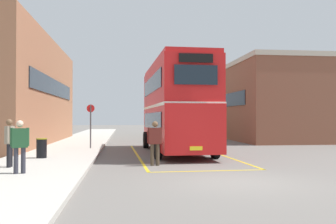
# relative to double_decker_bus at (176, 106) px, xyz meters

# --- Properties ---
(ground_plane) EXTENTS (135.60, 135.60, 0.00)m
(ground_plane) POSITION_rel_double_decker_bus_xyz_m (0.53, 5.36, -2.51)
(ground_plane) COLOR #66605B
(sidewalk_left) EXTENTS (4.00, 57.60, 0.14)m
(sidewalk_left) POSITION_rel_double_decker_bus_xyz_m (-5.97, 7.76, -2.44)
(sidewalk_left) COLOR #B2ADA3
(sidewalk_left) RESTS_ON ground
(brick_building_left) EXTENTS (5.37, 18.29, 7.20)m
(brick_building_left) POSITION_rel_double_decker_bus_xyz_m (-10.22, 6.86, 1.09)
(brick_building_left) COLOR #9E6647
(brick_building_left) RESTS_ON ground
(depot_building_right) EXTENTS (8.51, 18.05, 6.44)m
(depot_building_right) POSITION_rel_double_decker_bus_xyz_m (10.22, 13.21, 0.71)
(depot_building_right) COLOR brown
(depot_building_right) RESTS_ON ground
(double_decker_bus) EXTENTS (3.13, 9.91, 4.75)m
(double_decker_bus) POSITION_rel_double_decker_bus_xyz_m (0.00, 0.00, 0.00)
(double_decker_bus) COLOR black
(double_decker_bus) RESTS_ON ground
(single_deck_bus) EXTENTS (3.17, 9.20, 3.02)m
(single_deck_bus) POSITION_rel_double_decker_bus_xyz_m (2.97, 19.63, -0.87)
(single_deck_bus) COLOR black
(single_deck_bus) RESTS_ON ground
(pedestrian_boarding) EXTENTS (0.58, 0.28, 1.73)m
(pedestrian_boarding) POSITION_rel_double_decker_bus_xyz_m (-1.54, -5.22, -1.51)
(pedestrian_boarding) COLOR #473828
(pedestrian_boarding) RESTS_ON ground
(pedestrian_waiting_near) EXTENTS (0.24, 0.57, 1.68)m
(pedestrian_waiting_near) POSITION_rel_double_decker_bus_xyz_m (-6.71, -6.06, -1.40)
(pedestrian_waiting_near) COLOR black
(pedestrian_waiting_near) RESTS_ON sidewalk_left
(pedestrian_waiting_far) EXTENTS (0.53, 0.36, 1.65)m
(pedestrian_waiting_far) POSITION_rel_double_decker_bus_xyz_m (-5.94, -7.64, -1.43)
(pedestrian_waiting_far) COLOR #2D2D38
(pedestrian_waiting_far) RESTS_ON sidewalk_left
(litter_bin) EXTENTS (0.46, 0.46, 0.84)m
(litter_bin) POSITION_rel_double_decker_bus_xyz_m (-6.25, -3.17, -1.95)
(litter_bin) COLOR black
(litter_bin) RESTS_ON sidewalk_left
(bus_stop_sign) EXTENTS (0.44, 0.08, 2.47)m
(bus_stop_sign) POSITION_rel_double_decker_bus_xyz_m (-4.62, 1.71, -0.88)
(bus_stop_sign) COLOR #4C4C51
(bus_stop_sign) RESTS_ON sidewalk_left
(bay_marking_yellow) EXTENTS (4.64, 11.96, 0.01)m
(bay_marking_yellow) POSITION_rel_double_decker_bus_xyz_m (0.03, -1.88, -2.51)
(bay_marking_yellow) COLOR gold
(bay_marking_yellow) RESTS_ON ground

